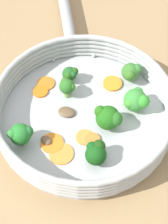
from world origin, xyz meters
TOP-DOWN VIEW (x-y plane):
  - ground_plane at (0.00, 0.00)m, footprint 4.00×4.00m
  - skillet at (0.00, 0.00)m, footprint 0.33×0.33m
  - skillet_rim_wall at (0.00, 0.00)m, footprint 0.34×0.34m
  - skillet_handle at (-0.23, -0.16)m, footprint 0.20×0.15m
  - skillet_rivet_left at (-0.15, -0.05)m, footprint 0.01×0.01m
  - skillet_rivet_right at (-0.10, -0.12)m, footprint 0.01×0.01m
  - carrot_slice_0 at (-0.10, 0.02)m, footprint 0.04×0.04m
  - carrot_slice_1 at (-0.04, -0.11)m, footprint 0.05×0.05m
  - carrot_slice_2 at (0.04, 0.04)m, footprint 0.03×0.03m
  - carrot_slice_3 at (0.08, -0.03)m, footprint 0.05×0.05m
  - carrot_slice_4 at (0.04, 0.02)m, footprint 0.04×0.04m
  - carrot_slice_5 at (0.09, -0.00)m, footprint 0.06×0.06m
  - carrot_slice_6 at (-0.01, -0.11)m, footprint 0.04×0.04m
  - broccoli_floret_0 at (-0.07, -0.06)m, footprint 0.03×0.03m
  - broccoli_floret_1 at (0.10, -0.07)m, footprint 0.04×0.04m
  - broccoli_floret_2 at (-0.06, 0.08)m, footprint 0.05×0.05m
  - broccoli_floret_3 at (0.08, 0.06)m, footprint 0.04×0.04m
  - broccoli_floret_4 at (-0.03, -0.05)m, footprint 0.03×0.03m
  - broccoli_floret_5 at (-0.00, 0.05)m, footprint 0.05×0.06m
  - broccoli_floret_6 at (-0.12, 0.05)m, footprint 0.04×0.04m
  - mushroom_piece_0 at (0.01, -0.03)m, footprint 0.03×0.04m
  - mushroom_piece_1 at (0.08, -0.04)m, footprint 0.02×0.03m

SIDE VIEW (x-z plane):
  - ground_plane at x=0.00m, z-range 0.00..0.00m
  - skillet at x=0.00m, z-range 0.00..0.02m
  - carrot_slice_5 at x=0.09m, z-range 0.02..0.02m
  - carrot_slice_1 at x=-0.04m, z-range 0.02..0.02m
  - carrot_slice_4 at x=0.04m, z-range 0.02..0.02m
  - carrot_slice_3 at x=0.08m, z-range 0.02..0.02m
  - carrot_slice_6 at x=-0.01m, z-range 0.02..0.02m
  - carrot_slice_2 at x=0.04m, z-range 0.02..0.02m
  - carrot_slice_0 at x=-0.10m, z-range 0.02..0.02m
  - skillet_rivet_left at x=-0.15m, z-range 0.02..0.02m
  - skillet_rivet_right at x=-0.10m, z-range 0.02..0.02m
  - mushroom_piece_0 at x=0.01m, z-range 0.02..0.02m
  - mushroom_piece_1 at x=0.08m, z-range 0.02..0.03m
  - skillet_handle at x=-0.23m, z-range 0.02..0.04m
  - broccoli_floret_0 at x=-0.07m, z-range 0.02..0.06m
  - broccoli_floret_3 at x=0.08m, z-range 0.02..0.06m
  - broccoli_floret_2 at x=-0.06m, z-range 0.02..0.07m
  - broccoli_floret_6 at x=-0.12m, z-range 0.02..0.07m
  - broccoli_floret_4 at x=-0.03m, z-range 0.02..0.07m
  - skillet_rim_wall at x=0.00m, z-range 0.02..0.07m
  - broccoli_floret_5 at x=0.00m, z-range 0.02..0.07m
  - broccoli_floret_1 at x=0.10m, z-range 0.02..0.07m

